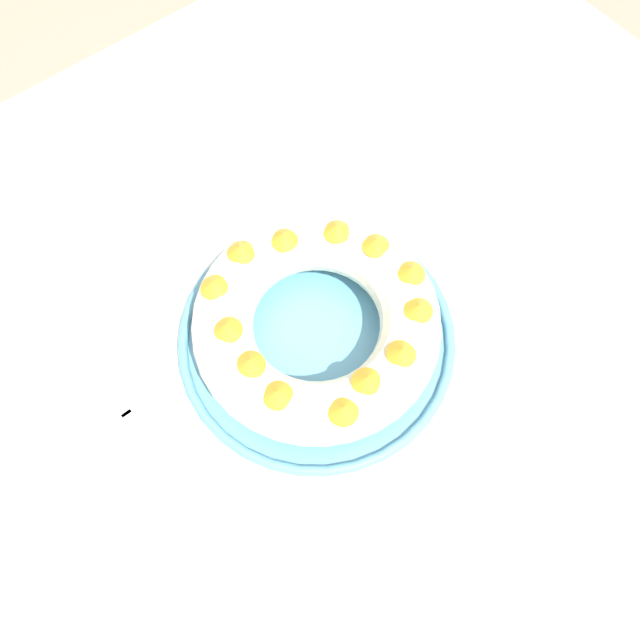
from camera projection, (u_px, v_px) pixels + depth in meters
name	position (u px, v px, depth m)	size (l,w,h in m)	color
ground_plane	(320.00, 463.00, 1.40)	(8.00, 8.00, 0.00)	gray
dining_table	(320.00, 367.00, 0.81)	(1.38, 1.16, 0.72)	silver
serving_dish	(320.00, 335.00, 0.74)	(0.33, 0.33, 0.02)	#518EB2
bundt_cake	(320.00, 320.00, 0.70)	(0.28, 0.28, 0.08)	beige
fork	(141.00, 434.00, 0.70)	(0.02, 0.19, 0.01)	white
serving_knife	(131.00, 473.00, 0.68)	(0.02, 0.22, 0.01)	white
cake_knife	(183.00, 450.00, 0.69)	(0.02, 0.18, 0.01)	white
napkin	(480.00, 216.00, 0.82)	(0.13, 0.09, 0.00)	beige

